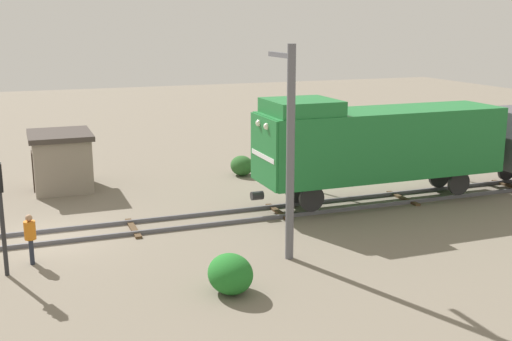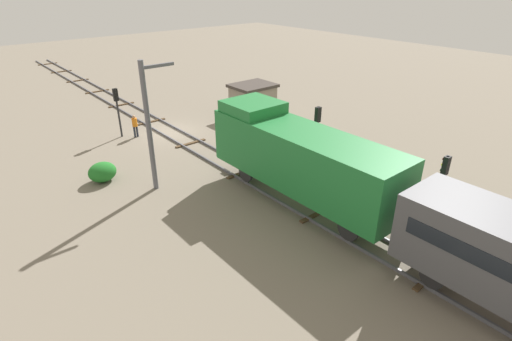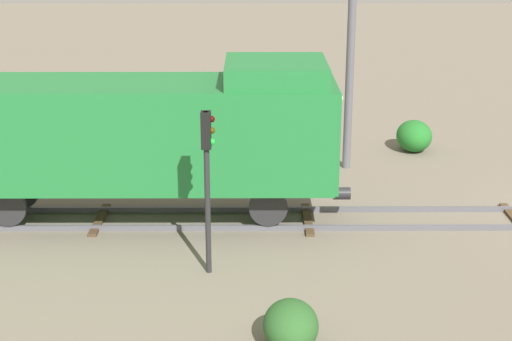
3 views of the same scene
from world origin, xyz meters
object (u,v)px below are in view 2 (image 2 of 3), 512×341
at_px(traffic_signal_far, 443,178).
at_px(relay_hut, 253,100).
at_px(locomotive, 299,156).
at_px(catenary_mast, 149,124).
at_px(traffic_signal_near, 117,103).
at_px(traffic_signal_mid, 317,128).
at_px(worker_near_track, 135,124).

relative_size(traffic_signal_far, relay_hut, 1.05).
distance_m(locomotive, catenary_mast, 8.10).
xyz_separation_m(traffic_signal_near, catenary_mast, (1.73, 9.03, 1.29)).
relative_size(locomotive, traffic_signal_far, 3.16).
distance_m(traffic_signal_mid, traffic_signal_far, 7.64).
bearing_deg(catenary_mast, relay_hut, -152.46).
bearing_deg(traffic_signal_near, traffic_signal_far, 107.89).
bearing_deg(locomotive, relay_hut, -120.33).
distance_m(traffic_signal_far, worker_near_track, 21.20).
xyz_separation_m(traffic_signal_mid, traffic_signal_far, (-0.20, 7.63, -0.34)).
distance_m(traffic_signal_near, traffic_signal_mid, 14.98).
xyz_separation_m(worker_near_track, relay_hut, (-9.90, 1.74, 0.40)).
bearing_deg(traffic_signal_far, traffic_signal_near, -72.11).
height_order(locomotive, relay_hut, locomotive).
bearing_deg(relay_hut, locomotive, 59.67).
distance_m(traffic_signal_near, worker_near_track, 1.93).
relative_size(traffic_signal_mid, relay_hut, 1.19).
bearing_deg(locomotive, traffic_signal_near, -78.23).
height_order(traffic_signal_near, worker_near_track, traffic_signal_near).
height_order(traffic_signal_far, worker_near_track, traffic_signal_far).
distance_m(locomotive, traffic_signal_far, 6.75).
bearing_deg(worker_near_track, catenary_mast, -5.30).
xyz_separation_m(locomotive, traffic_signal_far, (-3.60, 5.71, -0.21)).
bearing_deg(traffic_signal_far, locomotive, -57.76).
bearing_deg(locomotive, catenary_mast, -52.11).
distance_m(traffic_signal_far, catenary_mast, 14.82).
xyz_separation_m(locomotive, traffic_signal_near, (3.20, -15.36, -0.21)).
xyz_separation_m(traffic_signal_mid, catenary_mast, (8.33, -4.42, 0.94)).
xyz_separation_m(traffic_signal_near, traffic_signal_mid, (-6.60, 13.44, 0.35)).
xyz_separation_m(locomotive, catenary_mast, (4.93, -6.34, 1.07)).
bearing_deg(relay_hut, traffic_signal_far, 78.11).
height_order(locomotive, worker_near_track, locomotive).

